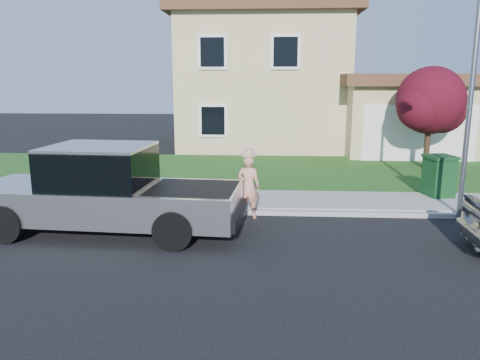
# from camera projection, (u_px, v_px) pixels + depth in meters

# --- Properties ---
(ground) EXTENTS (80.00, 80.00, 0.00)m
(ground) POSITION_uv_depth(u_px,v_px,m) (251.00, 255.00, 9.17)
(ground) COLOR black
(ground) RESTS_ON ground
(curb) EXTENTS (40.00, 0.20, 0.12)m
(curb) POSITION_uv_depth(u_px,v_px,m) (294.00, 213.00, 11.93)
(curb) COLOR gray
(curb) RESTS_ON ground
(sidewalk) EXTENTS (40.00, 2.00, 0.15)m
(sidewalk) POSITION_uv_depth(u_px,v_px,m) (292.00, 201.00, 13.00)
(sidewalk) COLOR gray
(sidewalk) RESTS_ON ground
(lawn) EXTENTS (40.00, 7.00, 0.10)m
(lawn) POSITION_uv_depth(u_px,v_px,m) (287.00, 172.00, 17.40)
(lawn) COLOR #144818
(lawn) RESTS_ON ground
(house) EXTENTS (14.00, 11.30, 6.85)m
(house) POSITION_uv_depth(u_px,v_px,m) (288.00, 85.00, 24.43)
(house) COLOR tan
(house) RESTS_ON ground
(pickup_truck) EXTENTS (6.12, 2.51, 1.97)m
(pickup_truck) POSITION_uv_depth(u_px,v_px,m) (107.00, 192.00, 10.43)
(pickup_truck) COLOR black
(pickup_truck) RESTS_ON ground
(woman) EXTENTS (0.65, 0.50, 1.74)m
(woman) POSITION_uv_depth(u_px,v_px,m) (249.00, 185.00, 11.55)
(woman) COLOR tan
(woman) RESTS_ON ground
(ornamental_tree) EXTENTS (2.77, 2.50, 3.80)m
(ornamental_tree) POSITION_uv_depth(u_px,v_px,m) (431.00, 104.00, 17.34)
(ornamental_tree) COLOR black
(ornamental_tree) RESTS_ON lawn
(trash_bin) EXTENTS (0.88, 0.96, 1.16)m
(trash_bin) POSITION_uv_depth(u_px,v_px,m) (439.00, 175.00, 13.22)
(trash_bin) COLOR #0F3716
(trash_bin) RESTS_ON sidewalk
(street_lamp) EXTENTS (0.39, 0.68, 5.26)m
(street_lamp) POSITION_uv_depth(u_px,v_px,m) (473.00, 97.00, 10.88)
(street_lamp) COLOR slate
(street_lamp) RESTS_ON ground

